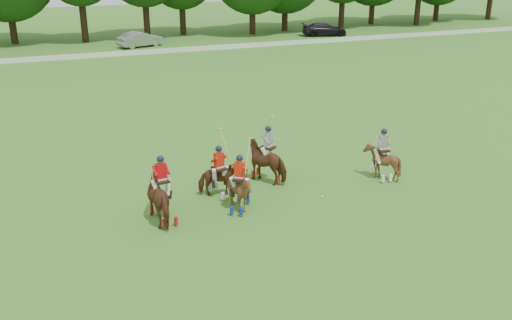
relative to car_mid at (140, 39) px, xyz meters
name	(u,v)px	position (x,y,z in m)	size (l,w,h in m)	color
ground	(259,247)	(-4.71, -42.50, -0.76)	(180.00, 180.00, 0.00)	#317120
boundary_rail	(99,55)	(-4.71, -4.50, -0.54)	(120.00, 0.10, 0.44)	white
car_mid	(140,39)	(0.00, 0.00, 0.00)	(1.60, 4.58, 1.51)	#97979C
car_right	(324,29)	(20.86, 0.00, -0.02)	(2.05, 5.04, 1.46)	black
polo_red_a	(163,197)	(-7.13, -39.36, 0.16)	(1.35, 2.22, 2.48)	#4B2214
polo_red_b	(219,179)	(-4.57, -38.06, -0.03)	(1.57, 1.43, 2.64)	#4B2214
polo_red_c	(240,191)	(-4.28, -39.59, 0.02)	(1.74, 1.77, 2.74)	#4B2214
polo_stripe_a	(268,161)	(-2.14, -37.27, 0.12)	(1.92, 2.17, 2.93)	#4B2214
polo_stripe_b	(382,161)	(2.40, -38.88, 0.03)	(1.34, 1.48, 2.21)	#4B2214
polo_ball	(322,197)	(-0.90, -39.76, -0.71)	(0.09, 0.09, 0.09)	white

